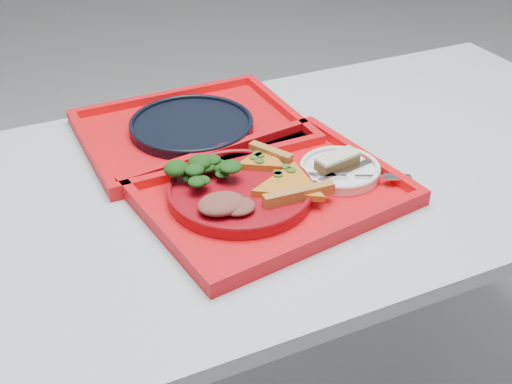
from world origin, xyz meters
The scene contains 13 objects.
table centered at (0.00, 0.00, 0.68)m, with size 1.60×0.80×0.75m.
tray_main centered at (-0.06, -0.08, 0.76)m, with size 0.45×0.35×0.01m, color red.
tray_far centered at (-0.11, 0.21, 0.76)m, with size 0.45×0.35×0.01m, color red.
dinner_plate centered at (-0.12, -0.07, 0.77)m, with size 0.26×0.26×0.02m, color maroon.
side_plate centered at (0.08, -0.08, 0.77)m, with size 0.15×0.15×0.01m, color white.
navy_plate centered at (-0.11, 0.21, 0.77)m, with size 0.26×0.26×0.02m, color black.
pizza_slice_a centered at (-0.04, -0.10, 0.79)m, with size 0.15×0.13×0.02m, color gold, non-canonical shape.
pizza_slice_b centered at (-0.04, -0.01, 0.79)m, with size 0.10×0.09×0.02m, color gold, non-canonical shape.
salad_heap centered at (-0.16, -0.02, 0.81)m, with size 0.10×0.09×0.05m, color black.
meat_portion centered at (-0.17, -0.11, 0.79)m, with size 0.08×0.07×0.02m, color brown.
dessert_bar centered at (0.08, -0.07, 0.79)m, with size 0.09×0.05×0.02m.
knife centered at (0.07, -0.09, 0.78)m, with size 0.18×0.02×0.01m, color silver.
fork centered at (0.09, -0.11, 0.78)m, with size 0.18×0.02×0.01m, color silver.
Camera 1 is at (-0.49, -0.94, 1.40)m, focal length 45.00 mm.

